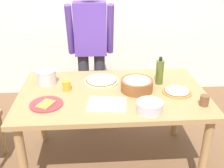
% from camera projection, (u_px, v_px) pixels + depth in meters
% --- Properties ---
extents(ground, '(8.00, 8.00, 0.00)m').
position_uv_depth(ground, '(112.00, 160.00, 2.64)').
color(ground, brown).
extents(wall_back, '(5.60, 0.10, 2.60)m').
position_uv_depth(wall_back, '(104.00, 0.00, 3.52)').
color(wall_back, silver).
rests_on(wall_back, ground).
extents(dining_table, '(1.60, 0.96, 0.76)m').
position_uv_depth(dining_table, '(112.00, 101.00, 2.35)').
color(dining_table, '#A37A4C').
rests_on(dining_table, ground).
extents(person_cook, '(0.49, 0.25, 1.62)m').
position_uv_depth(person_cook, '(91.00, 46.00, 2.90)').
color(person_cook, '#2D2D38').
rests_on(person_cook, ground).
extents(pizza_raw_on_board, '(0.33, 0.33, 0.02)m').
position_uv_depth(pizza_raw_on_board, '(101.00, 81.00, 2.50)').
color(pizza_raw_on_board, beige).
rests_on(pizza_raw_on_board, dining_table).
extents(pizza_cooked_on_tray, '(0.25, 0.25, 0.02)m').
position_uv_depth(pizza_cooked_on_tray, '(177.00, 91.00, 2.30)').
color(pizza_cooked_on_tray, '#C67A33').
rests_on(pizza_cooked_on_tray, dining_table).
extents(plate_with_slice, '(0.26, 0.26, 0.02)m').
position_uv_depth(plate_with_slice, '(46.00, 104.00, 2.10)').
color(plate_with_slice, red).
rests_on(plate_with_slice, dining_table).
extents(popcorn_bowl, '(0.28, 0.28, 0.11)m').
position_uv_depth(popcorn_bowl, '(137.00, 84.00, 2.31)').
color(popcorn_bowl, brown).
rests_on(popcorn_bowl, dining_table).
extents(mixing_bowl_steel, '(0.20, 0.20, 0.08)m').
position_uv_depth(mixing_bowl_steel, '(150.00, 107.00, 2.00)').
color(mixing_bowl_steel, '#B7B7BC').
rests_on(mixing_bowl_steel, dining_table).
extents(olive_oil_bottle, '(0.07, 0.07, 0.26)m').
position_uv_depth(olive_oil_bottle, '(160.00, 72.00, 2.41)').
color(olive_oil_bottle, '#47561E').
rests_on(olive_oil_bottle, dining_table).
extents(steel_pot, '(0.17, 0.17, 0.13)m').
position_uv_depth(steel_pot, '(47.00, 77.00, 2.43)').
color(steel_pot, '#B7B7BC').
rests_on(steel_pot, dining_table).
extents(cup_orange, '(0.07, 0.07, 0.08)m').
position_uv_depth(cup_orange, '(67.00, 86.00, 2.32)').
color(cup_orange, orange).
rests_on(cup_orange, dining_table).
extents(cup_small_brown, '(0.07, 0.07, 0.08)m').
position_uv_depth(cup_small_brown, '(204.00, 101.00, 2.08)').
color(cup_small_brown, brown).
rests_on(cup_small_brown, dining_table).
extents(cutting_board_white, '(0.33, 0.26, 0.01)m').
position_uv_depth(cutting_board_white, '(107.00, 104.00, 2.11)').
color(cutting_board_white, white).
rests_on(cutting_board_white, dining_table).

